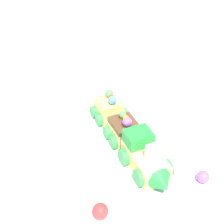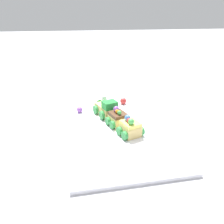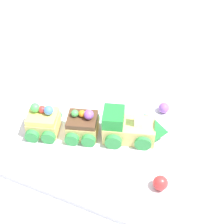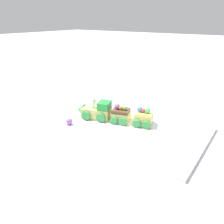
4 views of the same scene
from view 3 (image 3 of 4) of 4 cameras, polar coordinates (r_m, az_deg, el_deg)
ground_plane at (r=0.81m, az=-2.04°, el=-4.00°), size 10.00×10.00×0.00m
display_board at (r=0.81m, az=-2.05°, el=-3.72°), size 0.68×0.34×0.01m
cake_train_locomotive at (r=0.78m, az=3.13°, el=-2.55°), size 0.15×0.10×0.08m
cake_car_chocolate at (r=0.79m, az=-4.50°, el=-2.06°), size 0.08×0.09×0.07m
cake_car_lemon at (r=0.81m, az=-10.42°, el=-1.50°), size 0.08×0.09×0.07m
gumball_purple at (r=0.85m, az=7.92°, el=0.63°), size 0.02×0.02×0.02m
gumball_red at (r=0.71m, az=7.40°, el=-10.68°), size 0.03×0.03×0.03m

